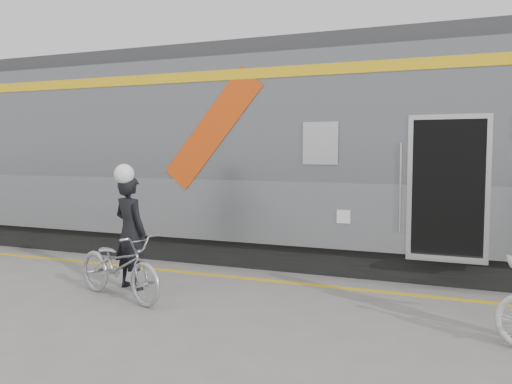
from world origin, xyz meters
The scene contains 6 objects.
ground centered at (0.00, 0.00, 0.00)m, with size 90.00×90.00×0.00m, color slate.
train centered at (-0.11, 4.19, 2.05)m, with size 24.00×3.17×4.10m.
safety_strip centered at (0.00, 2.15, 0.00)m, with size 24.00×0.12×0.01m, color yellow.
man centered at (-2.41, 0.88, 0.88)m, with size 0.64×0.42×1.76m, color black.
bicycle_left centered at (-2.21, 0.33, 0.48)m, with size 0.64×1.84×0.97m, color #A3A6AB.
helmet_man centered at (-2.41, 0.88, 1.91)m, with size 0.30×0.30×0.30m, color white.
Camera 1 is at (2.55, -5.98, 2.15)m, focal length 38.00 mm.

